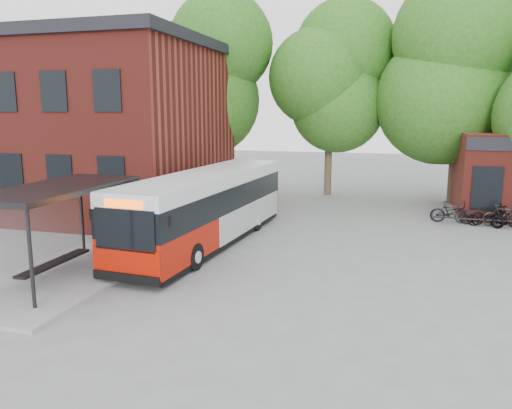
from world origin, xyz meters
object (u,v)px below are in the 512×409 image
(bicycle_2, at_px, (486,218))
(bus_shelter, at_px, (61,233))
(bicycle_4, at_px, (491,215))
(bicycle_1, at_px, (450,212))
(bicycle_3, at_px, (502,216))
(bicycle_5, at_px, (510,218))
(bicycle_0, at_px, (452,212))
(city_bus, at_px, (207,209))

(bicycle_2, bearing_deg, bus_shelter, 149.41)
(bus_shelter, bearing_deg, bicycle_4, 40.22)
(bus_shelter, bearing_deg, bicycle_1, 44.14)
(bicycle_3, bearing_deg, bicycle_4, 59.66)
(bicycle_5, bearing_deg, bicycle_0, 95.75)
(bus_shelter, distance_m, bicycle_0, 16.72)
(bicycle_0, height_order, bicycle_4, bicycle_0)
(city_bus, xyz_separation_m, bicycle_3, (11.44, 6.27, -0.89))
(city_bus, height_order, bicycle_5, city_bus)
(bus_shelter, height_order, bicycle_4, bus_shelter)
(bus_shelter, xyz_separation_m, bicycle_2, (13.40, 11.07, -1.05))
(bicycle_2, xyz_separation_m, bicycle_5, (0.95, -0.12, 0.09))
(bicycle_4, height_order, bicycle_5, bicycle_5)
(city_bus, relative_size, bicycle_1, 6.62)
(city_bus, xyz_separation_m, bicycle_1, (9.31, 6.52, -0.89))
(city_bus, distance_m, bicycle_5, 13.08)
(city_bus, distance_m, bicycle_1, 11.39)
(city_bus, bearing_deg, bicycle_5, 30.77)
(city_bus, distance_m, bicycle_3, 13.08)
(bus_shelter, height_order, bicycle_0, bus_shelter)
(bicycle_2, relative_size, bicycle_3, 0.93)
(bicycle_4, bearing_deg, bicycle_3, -131.77)
(bicycle_0, bearing_deg, bus_shelter, 140.05)
(bicycle_3, bearing_deg, bicycle_0, 81.11)
(bus_shelter, bearing_deg, bicycle_5, 37.37)
(bicycle_1, bearing_deg, bicycle_4, -85.19)
(bicycle_3, distance_m, bicycle_5, 0.48)
(bicycle_0, relative_size, bicycle_1, 1.16)
(bicycle_0, distance_m, bicycle_5, 2.37)
(city_bus, relative_size, bicycle_5, 6.66)
(bicycle_1, distance_m, bicycle_4, 1.72)
(bus_shelter, distance_m, bicycle_3, 18.16)
(city_bus, height_order, bicycle_1, city_bus)
(bicycle_0, xyz_separation_m, bicycle_5, (2.29, -0.59, -0.01))
(bicycle_4, distance_m, bicycle_5, 0.90)
(bicycle_4, bearing_deg, bus_shelter, 114.45)
(bicycle_3, xyz_separation_m, bicycle_5, (0.23, -0.43, -0.00))
(bicycle_0, distance_m, bicycle_3, 2.07)
(bicycle_0, relative_size, bicycle_4, 1.06)
(bicycle_4, relative_size, bicycle_5, 1.10)
(bus_shelter, bearing_deg, bicycle_3, 38.87)
(bicycle_3, bearing_deg, bicycle_2, 108.93)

